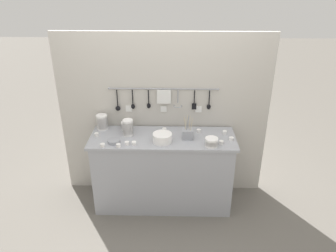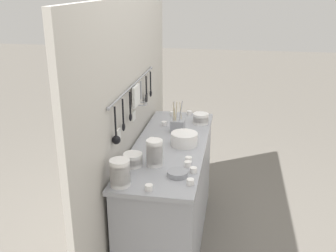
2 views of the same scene
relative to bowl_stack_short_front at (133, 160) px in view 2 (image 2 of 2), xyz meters
name	(u,v)px [view 2 (image 2 of 2)]	position (x,y,z in m)	size (l,w,h in m)	color
ground_plane	(170,240)	(0.41, -0.18, -0.91)	(20.00, 20.00, 0.00)	#666059
counter	(170,194)	(0.41, -0.18, -0.47)	(1.57, 0.54, 0.87)	#9EA0A8
back_wall	(131,129)	(0.41, 0.12, 0.06)	(2.37, 0.11, 1.93)	#BCB7AD
bowl_stack_short_front	(133,160)	(0.00, 0.00, 0.00)	(0.13, 0.13, 0.09)	white
bowl_stack_wide_centre	(120,173)	(-0.28, 0.00, 0.04)	(0.12, 0.12, 0.17)	white
bowl_stack_nested_right	(201,118)	(0.91, -0.37, 0.00)	(0.13, 0.13, 0.09)	white
bowl_stack_back_corner	(155,153)	(0.03, -0.14, 0.05)	(0.11, 0.11, 0.18)	white
plate_stack	(184,139)	(0.41, -0.29, 0.00)	(0.20, 0.20, 0.10)	white
steel_mixing_bowl	(177,173)	(-0.10, -0.32, -0.03)	(0.13, 0.13, 0.03)	#93969E
cutlery_caddy	(178,125)	(0.68, -0.20, 0.01)	(0.11, 0.11, 0.27)	#93969E
cup_back_right	(173,114)	(1.09, -0.09, -0.03)	(0.05, 0.05, 0.04)	white
cup_front_left	(189,113)	(1.14, -0.24, -0.03)	(0.05, 0.05, 0.04)	white
cup_beside_plates	(188,164)	(0.05, -0.36, -0.03)	(0.05, 0.05, 0.04)	white
cup_by_caddy	(190,182)	(-0.19, -0.41, -0.03)	(0.05, 0.05, 0.04)	white
cup_edge_far	(149,188)	(-0.31, -0.18, -0.03)	(0.05, 0.05, 0.04)	white
cup_front_right	(152,140)	(0.42, -0.04, -0.03)	(0.05, 0.05, 0.04)	white
cup_edge_near	(193,170)	(-0.03, -0.41, -0.03)	(0.05, 0.05, 0.04)	white
cup_back_left	(164,124)	(0.80, -0.06, -0.03)	(0.05, 0.05, 0.04)	white
cup_centre	(197,117)	(1.02, -0.32, -0.03)	(0.05, 0.05, 0.04)	white
cup_mid_row	(189,160)	(0.12, -0.36, -0.03)	(0.05, 0.05, 0.04)	white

